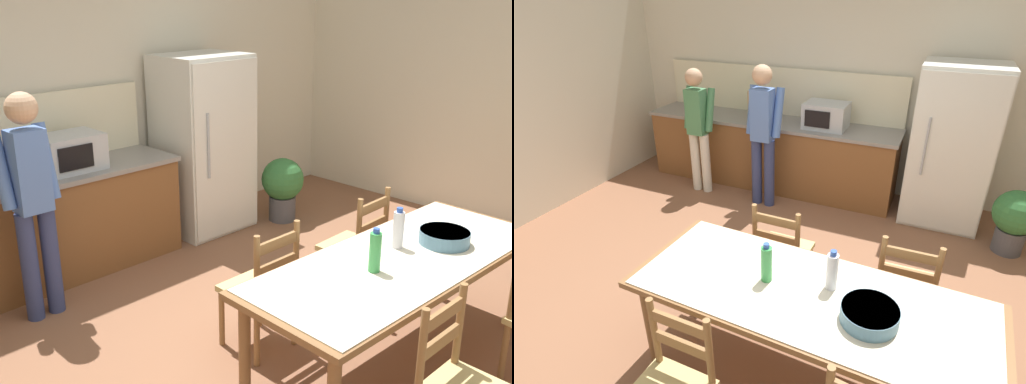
# 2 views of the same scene
# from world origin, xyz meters

# --- Properties ---
(ground_plane) EXTENTS (8.32, 8.32, 0.00)m
(ground_plane) POSITION_xyz_m (0.00, 0.00, 0.00)
(ground_plane) COLOR brown
(wall_back) EXTENTS (6.52, 0.12, 2.90)m
(wall_back) POSITION_xyz_m (0.00, 2.66, 1.45)
(wall_back) COLOR beige
(wall_back) RESTS_ON ground
(refrigerator) EXTENTS (0.82, 0.73, 1.74)m
(refrigerator) POSITION_xyz_m (1.06, 2.19, 0.87)
(refrigerator) COLOR silver
(refrigerator) RESTS_ON ground
(microwave) EXTENTS (0.50, 0.39, 0.30)m
(microwave) POSITION_xyz_m (-0.35, 2.21, 1.05)
(microwave) COLOR #B2B7BC
(microwave) RESTS_ON kitchen_counter
(dining_table) EXTENTS (2.23, 0.93, 0.76)m
(dining_table) POSITION_xyz_m (0.37, -0.50, 0.68)
(dining_table) COLOR brown
(dining_table) RESTS_ON ground
(bottle_near_centre) EXTENTS (0.07, 0.07, 0.27)m
(bottle_near_centre) POSITION_xyz_m (0.10, -0.49, 0.88)
(bottle_near_centre) COLOR green
(bottle_near_centre) RESTS_ON dining_table
(bottle_off_centre) EXTENTS (0.07, 0.07, 0.27)m
(bottle_off_centre) POSITION_xyz_m (0.49, -0.39, 0.88)
(bottle_off_centre) COLOR silver
(bottle_off_centre) RESTS_ON dining_table
(serving_bowl) EXTENTS (0.32, 0.32, 0.09)m
(serving_bowl) POSITION_xyz_m (0.75, -0.58, 0.81)
(serving_bowl) COLOR slate
(serving_bowl) RESTS_ON dining_table
(chair_side_far_left) EXTENTS (0.42, 0.40, 0.91)m
(chair_side_far_left) POSITION_xyz_m (-0.09, 0.24, 0.44)
(chair_side_far_left) COLOR olive
(chair_side_far_left) RESTS_ON ground
(chair_side_far_right) EXTENTS (0.43, 0.41, 0.91)m
(chair_side_far_right) POSITION_xyz_m (0.90, 0.20, 0.44)
(chair_side_far_right) COLOR olive
(chair_side_far_right) RESTS_ON ground
(person_at_counter) EXTENTS (0.42, 0.29, 1.67)m
(person_at_counter) POSITION_xyz_m (-0.94, 1.69, 0.94)
(person_at_counter) COLOR navy
(person_at_counter) RESTS_ON ground
(potted_plant) EXTENTS (0.44, 0.44, 0.67)m
(potted_plant) POSITION_xyz_m (1.75, 1.76, 0.39)
(potted_plant) COLOR #4C4C51
(potted_plant) RESTS_ON ground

